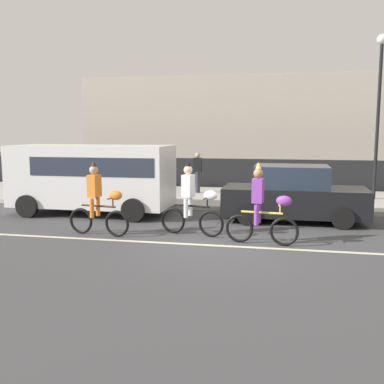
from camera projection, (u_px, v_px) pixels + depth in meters
name	position (u px, v px, depth m)	size (l,w,h in m)	color
ground_plane	(237.00, 241.00, 10.77)	(80.00, 80.00, 0.00)	#424244
road_centre_line	(235.00, 246.00, 10.29)	(36.00, 0.14, 0.01)	beige
sidewalk_curb	(255.00, 199.00, 17.07)	(60.00, 5.00, 0.15)	#ADAAA3
fence_line	(260.00, 175.00, 19.80)	(40.00, 0.08, 1.40)	black
building_backdrop	(326.00, 128.00, 27.15)	(28.00, 8.00, 5.65)	#B2A899
parade_cyclist_orange	(99.00, 202.00, 11.31)	(1.71, 0.52, 1.92)	black
parade_cyclist_zebra	(192.00, 202.00, 11.32)	(1.70, 0.54, 1.92)	black
parade_cyclist_purple	(262.00, 209.00, 10.40)	(1.72, 0.51, 1.92)	black
parked_van_white	(94.00, 174.00, 14.19)	(5.00, 2.22, 2.18)	white
parked_car_black	(293.00, 195.00, 13.08)	(4.10, 1.92, 1.64)	black
street_lamp_post	(379.00, 93.00, 16.01)	(0.36, 0.36, 5.86)	black
pedestrian_onlooker	(198.00, 171.00, 18.06)	(0.32, 0.20, 1.62)	#33333D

